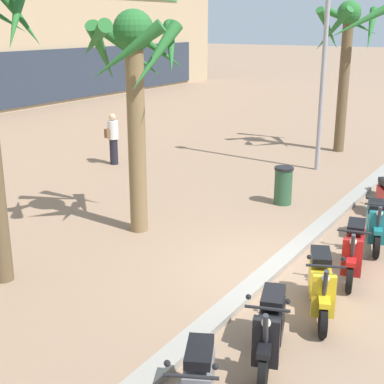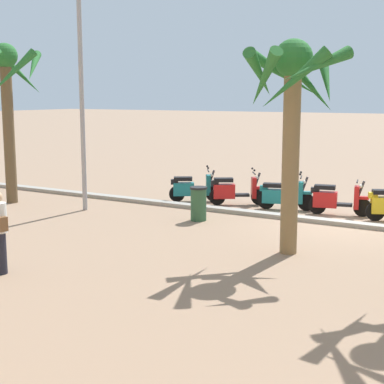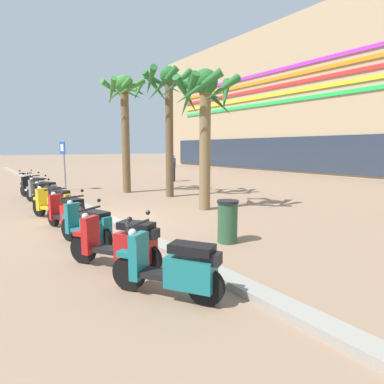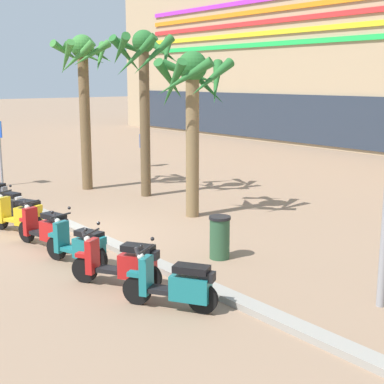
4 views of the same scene
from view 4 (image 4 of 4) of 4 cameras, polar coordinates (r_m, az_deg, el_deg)
ground_plane at (r=14.49m, az=-11.70°, el=-4.30°), size 200.00×200.00×0.00m
curb_strip at (r=14.55m, az=-11.07°, el=-3.97°), size 60.00×0.36×0.12m
scooter_black_mid_rear at (r=16.39m, az=-18.64°, el=-1.22°), size 1.67×0.79×1.17m
scooter_yellow_lead_nearest at (r=14.90m, az=-17.10°, el=-2.28°), size 1.65×0.87×1.17m
scooter_red_last_in_row at (r=13.40m, az=-14.65°, el=-3.68°), size 1.78×0.71×1.04m
scooter_teal_second_in_line at (r=12.00m, az=-11.37°, el=-5.40°), size 1.69×0.77×1.17m
scooter_red_tail_end at (r=10.65m, az=-7.04°, el=-7.31°), size 1.63×1.10×1.17m
scooter_teal_gap_after_mid at (r=9.60m, az=-1.62°, el=-9.45°), size 1.51×1.03×1.17m
palm_tree_far_corner at (r=15.64m, az=0.05°, el=9.91°), size 2.41×2.40×4.64m
palm_tree_mid_walkway at (r=18.57m, az=-4.96°, el=12.22°), size 2.33×2.32×5.43m
palm_tree_near_sign at (r=20.08m, az=-11.00°, el=11.69°), size 2.10×2.06×5.38m
pedestrian_window_shopping at (r=25.22m, az=-4.99°, el=4.64°), size 0.46×0.37×1.70m
litter_bin at (r=12.26m, az=2.84°, el=-4.61°), size 0.48×0.48×0.95m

